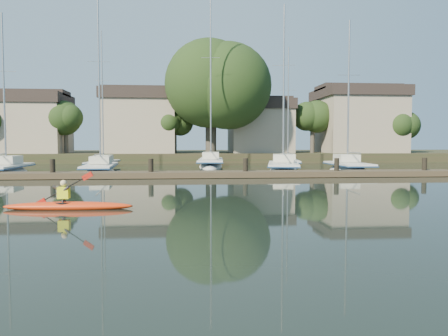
{
  "coord_description": "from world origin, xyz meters",
  "views": [
    {
      "loc": [
        -0.82,
        -13.65,
        2.24
      ],
      "look_at": [
        0.72,
        3.75,
        1.2
      ],
      "focal_mm": 35.0,
      "sensor_mm": 36.0,
      "label": 1
    }
  ],
  "objects": [
    {
      "name": "sailboat_7",
      "position": [
        8.67,
        26.27,
        -0.18
      ],
      "size": [
        3.25,
        7.83,
        12.26
      ],
      "rotation": [
        0.0,
        0.0,
        -0.17
      ],
      "color": "silver",
      "rests_on": "ground"
    },
    {
      "name": "sailboat_6",
      "position": [
        1.52,
        26.96,
        -0.2
      ],
      "size": [
        3.11,
        10.99,
        17.25
      ],
      "rotation": [
        0.0,
        0.0,
        -0.08
      ],
      "color": "silver",
      "rests_on": "ground"
    },
    {
      "name": "dock",
      "position": [
        0.0,
        14.0,
        0.2
      ],
      "size": [
        34.0,
        2.0,
        1.8
      ],
      "color": "#473B29",
      "rests_on": "ground"
    },
    {
      "name": "sailboat_3",
      "position": [
        6.6,
        19.07,
        -0.21
      ],
      "size": [
        4.01,
        8.98,
        14.03
      ],
      "rotation": [
        0.0,
        0.0,
        -0.21
      ],
      "color": "silver",
      "rests_on": "ground"
    },
    {
      "name": "ground",
      "position": [
        0.0,
        0.0,
        0.0
      ],
      "size": [
        160.0,
        160.0,
        0.0
      ],
      "primitive_type": "plane",
      "color": "black",
      "rests_on": "ground"
    },
    {
      "name": "kayak",
      "position": [
        -4.75,
        1.19,
        0.17
      ],
      "size": [
        4.3,
        0.98,
        1.37
      ],
      "rotation": [
        0.0,
        0.0,
        -0.04
      ],
      "color": "#DB5410",
      "rests_on": "ground"
    },
    {
      "name": "sailboat_4",
      "position": [
        11.64,
        18.86,
        -0.21
      ],
      "size": [
        2.62,
        7.68,
        12.89
      ],
      "rotation": [
        0.0,
        0.0,
        -0.05
      ],
      "color": "silver",
      "rests_on": "ground"
    },
    {
      "name": "sailboat_5",
      "position": [
        -8.26,
        26.45,
        -0.17
      ],
      "size": [
        2.3,
        8.14,
        13.33
      ],
      "rotation": [
        0.0,
        0.0,
        -0.05
      ],
      "color": "silver",
      "rests_on": "ground"
    },
    {
      "name": "sailboat_1",
      "position": [
        -7.06,
        18.88,
        -0.19
      ],
      "size": [
        2.73,
        8.68,
        13.98
      ],
      "rotation": [
        0.0,
        0.0,
        0.07
      ],
      "color": "silver",
      "rests_on": "ground"
    },
    {
      "name": "sailboat_0",
      "position": [
        -13.46,
        18.12,
        -0.21
      ],
      "size": [
        2.51,
        8.0,
        12.57
      ],
      "rotation": [
        0.0,
        0.0,
        0.04
      ],
      "color": "silver",
      "rests_on": "ground"
    },
    {
      "name": "shore",
      "position": [
        1.61,
        40.29,
        3.23
      ],
      "size": [
        90.0,
        25.25,
        12.75
      ],
      "color": "#243118",
      "rests_on": "ground"
    }
  ]
}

